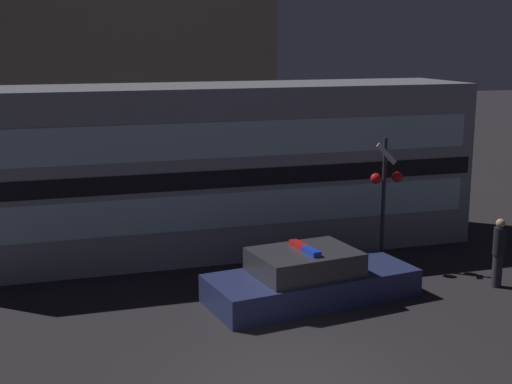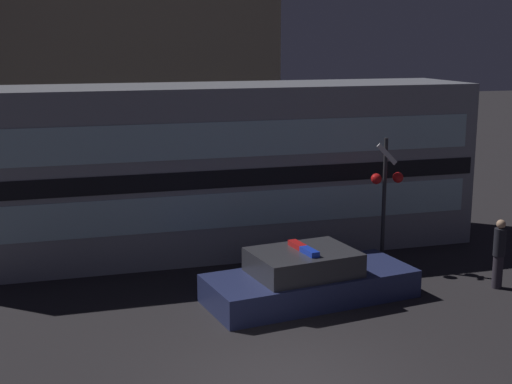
% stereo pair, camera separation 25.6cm
% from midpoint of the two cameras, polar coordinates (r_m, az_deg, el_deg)
% --- Properties ---
extents(train, '(14.54, 3.11, 4.56)m').
position_cam_midpoint_polar(train, '(19.59, -4.04, 1.87)').
color(train, gray).
rests_on(train, ground_plane).
extents(police_car, '(4.93, 2.53, 1.28)m').
position_cam_midpoint_polar(police_car, '(16.16, 3.86, -6.99)').
color(police_car, navy).
rests_on(police_car, ground_plane).
extents(pedestrian, '(0.28, 0.28, 1.66)m').
position_cam_midpoint_polar(pedestrian, '(17.71, 18.44, -4.58)').
color(pedestrian, '#2D2833').
rests_on(pedestrian, ground_plane).
extents(crossing_signal_near, '(0.87, 0.32, 3.34)m').
position_cam_midpoint_polar(crossing_signal_near, '(18.34, 9.90, 0.33)').
color(crossing_signal_near, '#2D2D33').
rests_on(crossing_signal_near, ground_plane).
extents(building_left, '(11.74, 6.87, 7.36)m').
position_cam_midpoint_polar(building_left, '(27.85, -12.57, 7.57)').
color(building_left, '#726656').
rests_on(building_left, ground_plane).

